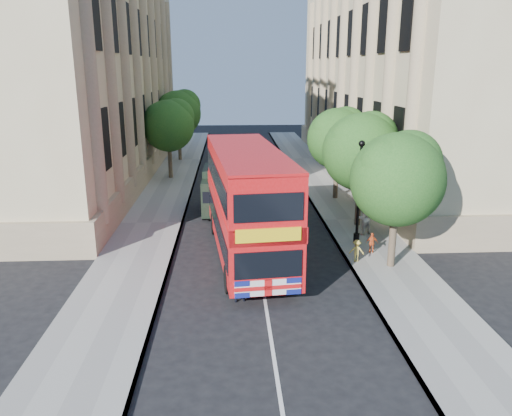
{
  "coord_description": "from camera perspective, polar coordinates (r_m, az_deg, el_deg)",
  "views": [
    {
      "loc": [
        -1.26,
        -17.27,
        8.63
      ],
      "look_at": [
        -0.09,
        5.01,
        2.3
      ],
      "focal_mm": 35.0,
      "sensor_mm": 36.0,
      "label": 1
    }
  ],
  "objects": [
    {
      "name": "lamp_post",
      "position": [
        24.86,
        11.66,
        1.26
      ],
      "size": [
        0.32,
        0.32,
        5.16
      ],
      "color": "black",
      "rests_on": "pavement_right"
    },
    {
      "name": "tree_left_back",
      "position": [
        47.7,
        -8.83,
        10.94
      ],
      "size": [
        4.2,
        4.2,
        6.65
      ],
      "color": "#473828",
      "rests_on": "ground"
    },
    {
      "name": "tree_right_near",
      "position": [
        21.95,
        15.96,
        3.71
      ],
      "size": [
        4.0,
        4.0,
        6.08
      ],
      "color": "#473828",
      "rests_on": "ground"
    },
    {
      "name": "child_b",
      "position": [
        23.05,
        11.43,
        -4.79
      ],
      "size": [
        0.73,
        0.52,
        1.02
      ],
      "primitive_type": "imported",
      "rotation": [
        0.0,
        0.0,
        2.92
      ],
      "color": "#EED051",
      "rests_on": "pavement_right"
    },
    {
      "name": "police_constable",
      "position": [
        19.02,
        -1.9,
        -8.27
      ],
      "size": [
        0.71,
        0.55,
        1.73
      ],
      "primitive_type": "imported",
      "rotation": [
        0.0,
        0.0,
        3.38
      ],
      "color": "black",
      "rests_on": "ground"
    },
    {
      "name": "building_right",
      "position": [
        43.94,
        17.7,
        15.61
      ],
      "size": [
        12.0,
        38.0,
        18.0
      ],
      "primitive_type": "cube",
      "color": "tan",
      "rests_on": "ground"
    },
    {
      "name": "ground",
      "position": [
        19.35,
        1.05,
        -10.65
      ],
      "size": [
        120.0,
        120.0,
        0.0
      ],
      "primitive_type": "plane",
      "color": "black",
      "rests_on": "ground"
    },
    {
      "name": "building_left",
      "position": [
        43.14,
        -20.69,
        15.36
      ],
      "size": [
        12.0,
        38.0,
        18.0
      ],
      "primitive_type": "cube",
      "color": "tan",
      "rests_on": "ground"
    },
    {
      "name": "box_van",
      "position": [
        30.44,
        -4.21,
        1.89
      ],
      "size": [
        2.01,
        4.74,
        2.69
      ],
      "rotation": [
        0.0,
        0.0,
        -0.02
      ],
      "color": "black",
      "rests_on": "ground"
    },
    {
      "name": "tree_right_mid",
      "position": [
        27.57,
        12.03,
        6.76
      ],
      "size": [
        4.2,
        4.2,
        6.37
      ],
      "color": "#473828",
      "rests_on": "ground"
    },
    {
      "name": "pavement_left",
      "position": [
        28.94,
        -11.81,
        -1.74
      ],
      "size": [
        3.5,
        80.0,
        0.12
      ],
      "primitive_type": "cube",
      "color": "gray",
      "rests_on": "ground"
    },
    {
      "name": "pavement_right",
      "position": [
        29.43,
        10.9,
        -1.38
      ],
      "size": [
        3.5,
        80.0,
        0.12
      ],
      "primitive_type": "cube",
      "color": "gray",
      "rests_on": "ground"
    },
    {
      "name": "double_decker_bus",
      "position": [
        22.82,
        -1.01,
        0.9
      ],
      "size": [
        3.93,
        10.99,
        4.97
      ],
      "rotation": [
        0.0,
        0.0,
        0.1
      ],
      "color": "red",
      "rests_on": "ground"
    },
    {
      "name": "woman_pedestrian",
      "position": [
        26.66,
        12.19,
        -1.07
      ],
      "size": [
        1.1,
        1.01,
        1.84
      ],
      "primitive_type": "imported",
      "rotation": [
        0.0,
        0.0,
        3.59
      ],
      "color": "silver",
      "rests_on": "pavement_right"
    },
    {
      "name": "child_a",
      "position": [
        24.26,
        13.11,
        -3.9
      ],
      "size": [
        0.6,
        0.32,
        0.98
      ],
      "primitive_type": "imported",
      "rotation": [
        0.0,
        0.0,
        3.01
      ],
      "color": "orange",
      "rests_on": "pavement_right"
    },
    {
      "name": "tree_left_far",
      "position": [
        39.81,
        -9.92,
        9.57
      ],
      "size": [
        4.0,
        4.0,
        6.3
      ],
      "color": "#473828",
      "rests_on": "ground"
    },
    {
      "name": "tree_right_far",
      "position": [
        33.36,
        9.39,
        8.19
      ],
      "size": [
        4.0,
        4.0,
        6.15
      ],
      "color": "#473828",
      "rests_on": "ground"
    }
  ]
}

